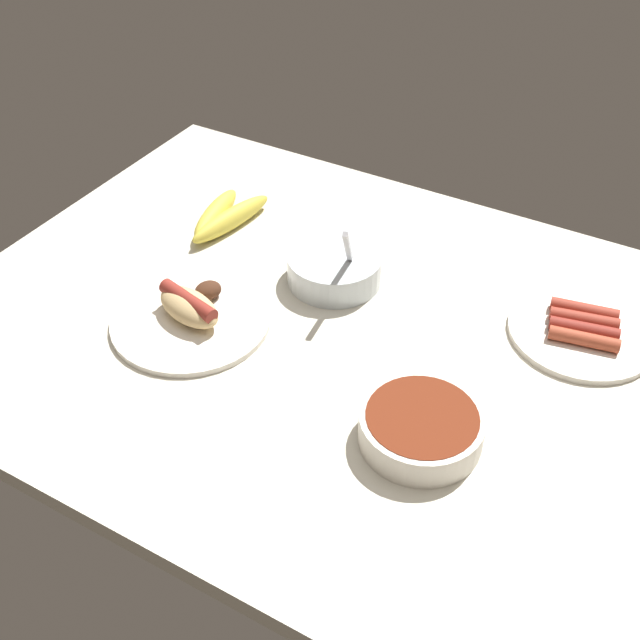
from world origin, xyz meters
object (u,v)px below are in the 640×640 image
banana_bunch (224,216)px  plate_sausages (582,330)px  bowl_chili (421,427)px  plate_hotdog_assembled (191,314)px  bowl_coleslaw (335,266)px

banana_bunch → plate_sausages: bearing=2.0°
banana_bunch → plate_sausages: (64.86, 2.32, -1.01)cm
bowl_chili → plate_sausages: (12.86, 31.66, -1.62)cm
bowl_chili → plate_sausages: size_ratio=0.74×
plate_sausages → plate_hotdog_assembled: bearing=-153.2°
bowl_coleslaw → banana_bunch: (-25.33, 4.46, -0.86)cm
bowl_coleslaw → plate_sausages: bowl_coleslaw is taller
bowl_coleslaw → plate_hotdog_assembled: bearing=-124.8°
plate_sausages → banana_bunch: bearing=-178.0°
banana_bunch → bowl_coleslaw: bearing=-10.0°
bowl_coleslaw → plate_hotdog_assembled: bowl_coleslaw is taller
bowl_coleslaw → bowl_chili: bearing=-43.0°
plate_hotdog_assembled → bowl_chili: bearing=-6.3°
bowl_coleslaw → banana_bunch: bowl_coleslaw is taller
plate_hotdog_assembled → plate_sausages: size_ratio=1.11×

